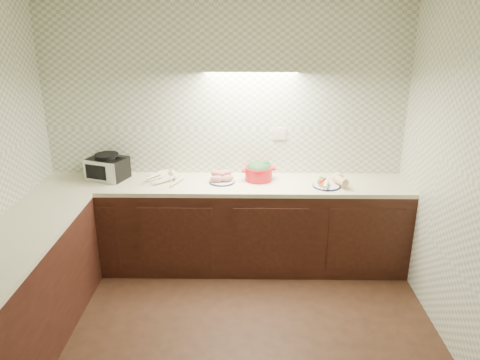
{
  "coord_description": "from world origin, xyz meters",
  "views": [
    {
      "loc": [
        0.22,
        -2.78,
        2.49
      ],
      "look_at": [
        0.16,
        1.25,
        1.02
      ],
      "focal_mm": 35.0,
      "sensor_mm": 36.0,
      "label": 1
    }
  ],
  "objects_px": {
    "toaster_oven": "(107,167)",
    "veg_plate": "(332,181)",
    "dutch_oven": "(259,171)",
    "parsnip_pile": "(176,177)",
    "sweet_potato_plate": "(222,178)",
    "onion_bowl": "(224,175)"
  },
  "relations": [
    {
      "from": "veg_plate",
      "to": "dutch_oven",
      "type": "bearing_deg",
      "value": 168.06
    },
    {
      "from": "toaster_oven",
      "to": "parsnip_pile",
      "type": "xyz_separation_m",
      "value": [
        0.68,
        -0.04,
        -0.09
      ]
    },
    {
      "from": "onion_bowl",
      "to": "veg_plate",
      "type": "height_order",
      "value": "veg_plate"
    },
    {
      "from": "toaster_oven",
      "to": "veg_plate",
      "type": "xyz_separation_m",
      "value": [
        2.2,
        -0.16,
        -0.08
      ]
    },
    {
      "from": "toaster_oven",
      "to": "onion_bowl",
      "type": "xyz_separation_m",
      "value": [
        1.16,
        0.03,
        -0.08
      ]
    },
    {
      "from": "sweet_potato_plate",
      "to": "onion_bowl",
      "type": "distance_m",
      "value": 0.11
    },
    {
      "from": "parsnip_pile",
      "to": "sweet_potato_plate",
      "type": "bearing_deg",
      "value": -5.24
    },
    {
      "from": "toaster_oven",
      "to": "dutch_oven",
      "type": "xyz_separation_m",
      "value": [
        1.5,
        -0.02,
        -0.03
      ]
    },
    {
      "from": "veg_plate",
      "to": "sweet_potato_plate",
      "type": "bearing_deg",
      "value": 175.68
    },
    {
      "from": "parsnip_pile",
      "to": "onion_bowl",
      "type": "relative_size",
      "value": 3.44
    },
    {
      "from": "sweet_potato_plate",
      "to": "dutch_oven",
      "type": "xyz_separation_m",
      "value": [
        0.36,
        0.07,
        0.05
      ]
    },
    {
      "from": "sweet_potato_plate",
      "to": "veg_plate",
      "type": "relative_size",
      "value": 0.76
    },
    {
      "from": "toaster_oven",
      "to": "dutch_oven",
      "type": "relative_size",
      "value": 1.28
    },
    {
      "from": "parsnip_pile",
      "to": "sweet_potato_plate",
      "type": "distance_m",
      "value": 0.46
    },
    {
      "from": "veg_plate",
      "to": "onion_bowl",
      "type": "bearing_deg",
      "value": 169.51
    },
    {
      "from": "parsnip_pile",
      "to": "dutch_oven",
      "type": "relative_size",
      "value": 1.33
    },
    {
      "from": "sweet_potato_plate",
      "to": "onion_bowl",
      "type": "height_order",
      "value": "sweet_potato_plate"
    },
    {
      "from": "dutch_oven",
      "to": "veg_plate",
      "type": "distance_m",
      "value": 0.72
    },
    {
      "from": "toaster_oven",
      "to": "sweet_potato_plate",
      "type": "xyz_separation_m",
      "value": [
        1.14,
        -0.08,
        -0.08
      ]
    },
    {
      "from": "toaster_oven",
      "to": "veg_plate",
      "type": "bearing_deg",
      "value": 15.74
    },
    {
      "from": "parsnip_pile",
      "to": "veg_plate",
      "type": "height_order",
      "value": "veg_plate"
    },
    {
      "from": "dutch_oven",
      "to": "veg_plate",
      "type": "height_order",
      "value": "dutch_oven"
    }
  ]
}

